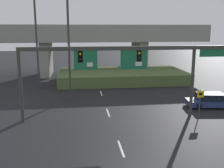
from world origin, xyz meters
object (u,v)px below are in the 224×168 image
signal_gantry (125,60)px  parked_sedan_near_right (211,101)px  highway_light_pole_near (68,20)px  highway_light_pole_far (35,16)px  speed_limit_sign (200,99)px

signal_gantry → parked_sedan_near_right: signal_gantry is taller
highway_light_pole_near → highway_light_pole_far: (-4.06, 5.14, 0.53)m
highway_light_pole_near → parked_sedan_near_right: (13.75, -4.92, -7.79)m
signal_gantry → highway_light_pole_near: (-4.79, 6.90, 3.39)m
highway_light_pole_far → parked_sedan_near_right: size_ratio=3.44×
signal_gantry → highway_light_pole_near: highway_light_pole_near is taller
parked_sedan_near_right → signal_gantry: bearing=-160.0°
speed_limit_sign → parked_sedan_near_right: 3.79m
signal_gantry → parked_sedan_near_right: size_ratio=3.65×
highway_light_pole_near → parked_sedan_near_right: 16.56m
highway_light_pole_near → parked_sedan_near_right: bearing=-19.7°
speed_limit_sign → parked_sedan_near_right: speed_limit_sign is taller
speed_limit_sign → parked_sedan_near_right: (2.47, 2.71, -0.94)m
highway_light_pole_near → highway_light_pole_far: highway_light_pole_far is taller
highway_light_pole_far → parked_sedan_near_right: 22.09m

